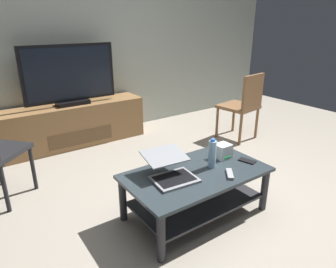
% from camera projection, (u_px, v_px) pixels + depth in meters
% --- Properties ---
extents(ground_plane, '(7.68, 7.68, 0.00)m').
position_uv_depth(ground_plane, '(202.00, 206.00, 2.65)').
color(ground_plane, '#9E9384').
extents(back_wall, '(6.40, 0.12, 2.80)m').
position_uv_depth(back_wall, '(88.00, 31.00, 3.96)').
color(back_wall, '#A8B2A8').
rests_on(back_wall, ground).
extents(coffee_table, '(1.15, 0.65, 0.40)m').
position_uv_depth(coffee_table, '(196.00, 185.00, 2.45)').
color(coffee_table, '#2D383D').
rests_on(coffee_table, ground).
extents(media_cabinet, '(1.79, 0.43, 0.54)m').
position_uv_depth(media_cabinet, '(75.00, 124.00, 3.89)').
color(media_cabinet, olive).
rests_on(media_cabinet, ground).
extents(television, '(1.12, 0.20, 0.73)m').
position_uv_depth(television, '(70.00, 76.00, 3.66)').
color(television, black).
rests_on(television, media_cabinet).
extents(dining_chair, '(0.50, 0.50, 0.90)m').
position_uv_depth(dining_chair, '(244.00, 103.00, 3.96)').
color(dining_chair, brown).
rests_on(dining_chair, ground).
extents(laptop, '(0.36, 0.44, 0.17)m').
position_uv_depth(laptop, '(170.00, 169.00, 2.30)').
color(laptop, gray).
rests_on(laptop, coffee_table).
extents(router_box, '(0.13, 0.12, 0.12)m').
position_uv_depth(router_box, '(223.00, 151.00, 2.63)').
color(router_box, white).
rests_on(router_box, coffee_table).
extents(water_bottle_near, '(0.06, 0.06, 0.25)m').
position_uv_depth(water_bottle_near, '(212.00, 154.00, 2.44)').
color(water_bottle_near, '#99C6E5').
rests_on(water_bottle_near, coffee_table).
extents(cell_phone, '(0.11, 0.15, 0.01)m').
position_uv_depth(cell_phone, '(247.00, 161.00, 2.57)').
color(cell_phone, black).
rests_on(cell_phone, coffee_table).
extents(tv_remote, '(0.14, 0.15, 0.02)m').
position_uv_depth(tv_remote, '(230.00, 174.00, 2.34)').
color(tv_remote, '#99999E').
rests_on(tv_remote, coffee_table).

